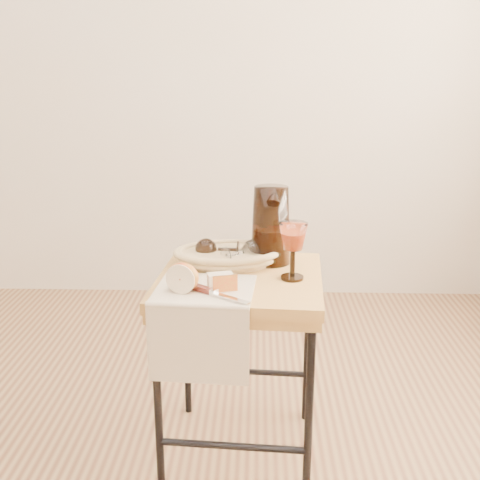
# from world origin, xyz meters

# --- Properties ---
(wall_back) EXTENTS (3.60, 0.00, 2.70)m
(wall_back) POSITION_xyz_m (0.00, 1.80, 1.35)
(wall_back) COLOR beige
(wall_back) RESTS_ON ground
(side_table) EXTENTS (0.53, 0.53, 0.63)m
(side_table) POSITION_xyz_m (0.42, 0.33, 0.32)
(side_table) COLOR olive
(side_table) RESTS_ON floor
(tea_towel) EXTENTS (0.30, 0.27, 0.01)m
(tea_towel) POSITION_xyz_m (0.32, 0.20, 0.64)
(tea_towel) COLOR beige
(tea_towel) RESTS_ON side_table
(bread_basket) EXTENTS (0.34, 0.26, 0.05)m
(bread_basket) POSITION_xyz_m (0.37, 0.43, 0.66)
(bread_basket) COLOR #977F4C
(bread_basket) RESTS_ON side_table
(goblet_lying_a) EXTENTS (0.12, 0.08, 0.07)m
(goblet_lying_a) POSITION_xyz_m (0.34, 0.44, 0.68)
(goblet_lying_a) COLOR black
(goblet_lying_a) RESTS_ON bread_basket
(goblet_lying_b) EXTENTS (0.14, 0.13, 0.07)m
(goblet_lying_b) POSITION_xyz_m (0.42, 0.41, 0.68)
(goblet_lying_b) COLOR white
(goblet_lying_b) RESTS_ON bread_basket
(pitcher) EXTENTS (0.21, 0.27, 0.29)m
(pitcher) POSITION_xyz_m (0.51, 0.46, 0.76)
(pitcher) COLOR black
(pitcher) RESTS_ON side_table
(wine_goblet) EXTENTS (0.10, 0.10, 0.18)m
(wine_goblet) POSITION_xyz_m (0.57, 0.30, 0.72)
(wine_goblet) COLOR white
(wine_goblet) RESTS_ON side_table
(apple_half) EXTENTS (0.10, 0.07, 0.09)m
(apple_half) POSITION_xyz_m (0.26, 0.18, 0.68)
(apple_half) COLOR #B80C10
(apple_half) RESTS_ON tea_towel
(apple_wedge) EXTENTS (0.08, 0.06, 0.05)m
(apple_wedge) POSITION_xyz_m (0.36, 0.19, 0.66)
(apple_wedge) COLOR beige
(apple_wedge) RESTS_ON tea_towel
(table_knife) EXTENTS (0.18, 0.14, 0.02)m
(table_knife) POSITION_xyz_m (0.35, 0.15, 0.65)
(table_knife) COLOR silver
(table_knife) RESTS_ON tea_towel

